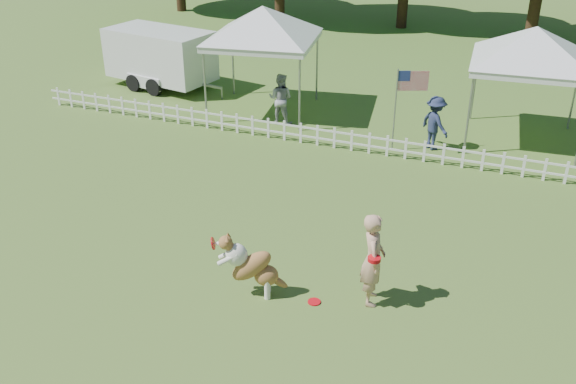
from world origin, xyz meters
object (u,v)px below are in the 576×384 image
Objects in this scene: handler at (373,259)px; cargo_trailer at (161,58)px; canopy_tent_left at (263,61)px; spectator_b at (435,123)px; frisbee_on_turf at (314,302)px; canopy_tent_right at (527,87)px; flag_pole at (395,111)px; spectator_a at (281,99)px; dog at (253,266)px.

handler is 0.38× the size of cargo_trailer.
handler is at bearing -32.86° from cargo_trailer.
spectator_b is at bearing -20.47° from canopy_tent_left.
cargo_trailer is at bearing 29.32° from handler.
canopy_tent_left reaches higher than cargo_trailer.
spectator_b is at bearing 85.53° from frisbee_on_turf.
canopy_tent_right is at bearing 73.52° from frisbee_on_turf.
canopy_tent_left reaches higher than frisbee_on_turf.
cargo_trailer is at bearing 133.37° from frisbee_on_turf.
flag_pole is (-1.32, 6.90, 0.27)m from handler.
spectator_a is at bearing -173.96° from canopy_tent_right.
dog is 8.27m from spectator_b.
spectator_a is at bearing 145.29° from flag_pole.
spectator_b is (1.73, 8.08, 0.13)m from dog.
dog is 0.39× the size of canopy_tent_right.
frisbee_on_turf is 0.15× the size of spectator_a.
dog reaches higher than frisbee_on_turf.
handler is at bearing -65.05° from canopy_tent_left.
canopy_tent_right is at bearing -171.89° from spectator_a.
handler is 2.14m from dog.
spectator_b is at bearing 4.94° from flag_pole.
handler is 0.54× the size of canopy_tent_left.
dog is at bearing 89.52° from handler.
handler is at bearing -102.08° from flag_pole.
canopy_tent_right reaches higher than spectator_a.
flag_pole is (8.99, -2.59, 0.13)m from cargo_trailer.
canopy_tent_left is at bearing -3.03° from cargo_trailer.
canopy_tent_right is 7.01m from spectator_a.
frisbee_on_turf is 7.94m from spectator_b.
canopy_tent_left is at bearing 91.78° from dog.
canopy_tent_right reaches higher than handler.
cargo_trailer reaches higher than handler.
cargo_trailer is 3.00× the size of spectator_a.
frisbee_on_turf is (-0.92, -0.44, -0.87)m from handler.
canopy_tent_right is (7.75, 0.45, -0.03)m from canopy_tent_left.
handler is 10.36m from canopy_tent_left.
handler is 1.14× the size of spectator_a.
flag_pole is 3.76m from spectator_a.
frisbee_on_turf is 9.11m from spectator_a.
dog is 9.97m from canopy_tent_left.
handler is 14.02m from cargo_trailer.
dog is 5.30× the size of frisbee_on_turf.
spectator_a reaches higher than frisbee_on_turf.
flag_pole is 1.21m from spectator_b.
handler is at bearing -3.60° from dog.
canopy_tent_left is at bearing 16.73° from handler.
flag_pole is at bearing -6.29° from cargo_trailer.
flag_pole reaches higher than spectator_b.
frisbee_on_turf is at bearing -70.70° from canopy_tent_left.
spectator_a reaches higher than spectator_b.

